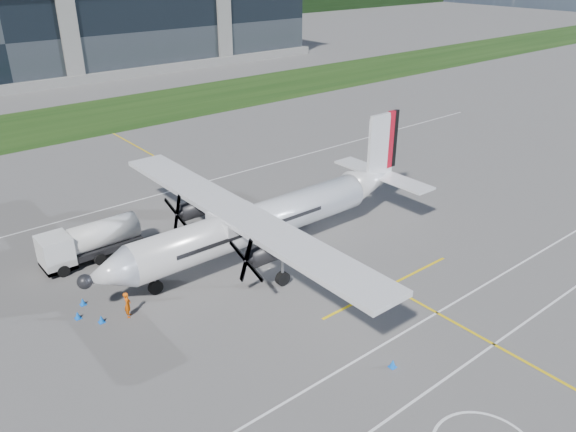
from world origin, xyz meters
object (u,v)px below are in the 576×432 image
Objects in this scene: fuel_tanker_truck at (83,244)px; safety_cone_nose_stbd at (83,301)px; safety_cone_portwing at (393,363)px; turboprop_aircraft at (267,199)px; safety_cone_fwd at (78,315)px; safety_cone_nose_port at (101,319)px; ground_crew_person at (127,303)px; baggage_tug at (164,253)px.

safety_cone_nose_stbd is at bearing -113.01° from fuel_tanker_truck.
safety_cone_portwing is at bearing -56.66° from safety_cone_nose_stbd.
turboprop_aircraft is 14.10m from safety_cone_nose_stbd.
turboprop_aircraft is 57.11× the size of safety_cone_portwing.
safety_cone_fwd is at bearing -114.88° from fuel_tanker_truck.
safety_cone_portwing is (-2.60, -14.63, -4.03)m from turboprop_aircraft.
turboprop_aircraft is 57.11× the size of safety_cone_nose_port.
safety_cone_portwing is at bearing -117.07° from ground_crew_person.
safety_cone_nose_stbd is at bearing 57.84° from safety_cone_fwd.
safety_cone_nose_port is (-10.62, 13.85, 0.00)m from safety_cone_portwing.
ground_crew_person is 3.91× the size of safety_cone_portwing.
turboprop_aircraft is 9.93× the size of baggage_tug.
baggage_tug is at bearing 155.39° from turboprop_aircraft.
turboprop_aircraft reaches higher than baggage_tug.
safety_cone_nose_stbd is (-6.52, -1.38, -0.61)m from baggage_tug.
safety_cone_portwing and safety_cone_nose_port have the same top height.
fuel_tanker_truck is at bearing 66.99° from safety_cone_nose_stbd.
safety_cone_nose_stbd is at bearing 172.45° from turboprop_aircraft.
fuel_tanker_truck is at bearing 25.45° from ground_crew_person.
baggage_tug is 18.30m from safety_cone_portwing.
turboprop_aircraft is 14.76m from safety_cone_fwd.
ground_crew_person is 3.55m from safety_cone_nose_stbd.
ground_crew_person is 16.19m from safety_cone_portwing.
ground_crew_person is 3.91× the size of safety_cone_nose_port.
turboprop_aircraft is at bearing 79.91° from safety_cone_portwing.
safety_cone_nose_stbd is at bearing 59.11° from ground_crew_person.
baggage_tug is 1.47× the size of ground_crew_person.
safety_cone_portwing is (8.55, -21.70, -1.15)m from fuel_tanker_truck.
baggage_tug is 7.79m from safety_cone_fwd.
ground_crew_person reaches higher than safety_cone_nose_stbd.
baggage_tug is at bearing -18.55° from ground_crew_person.
safety_cone_nose_port is (-6.34, -3.93, -0.61)m from baggage_tug.
ground_crew_person is 3.91× the size of safety_cone_nose_stbd.
ground_crew_person reaches higher than baggage_tug.
ground_crew_person is at bearing -59.80° from safety_cone_nose_stbd.
fuel_tanker_truck reaches higher than safety_cone_nose_port.
turboprop_aircraft reaches higher than safety_cone_portwing.
ground_crew_person is 3.91× the size of safety_cone_fwd.
turboprop_aircraft is at bearing 3.36° from safety_cone_nose_port.
safety_cone_fwd is (-2.54, 1.74, -0.73)m from ground_crew_person.
safety_cone_fwd is at bearing 127.41° from safety_cone_portwing.
ground_crew_person is at bearing -93.45° from fuel_tanker_truck.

